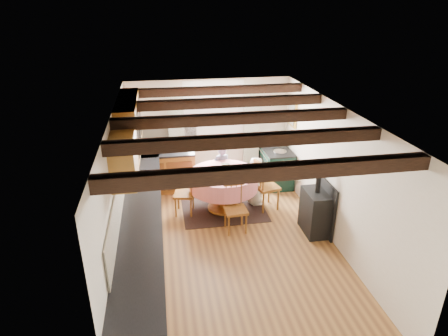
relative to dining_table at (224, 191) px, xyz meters
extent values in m
cube|color=#9F6D35|center=(-0.08, -1.30, -0.41)|extent=(3.60, 5.50, 0.00)
cube|color=white|center=(-0.08, -1.30, 1.99)|extent=(3.60, 5.50, 0.00)
cube|color=silver|center=(-0.08, 1.45, 0.79)|extent=(3.60, 0.00, 2.40)
cube|color=silver|center=(-0.08, -4.05, 0.79)|extent=(3.60, 0.00, 2.40)
cube|color=silver|center=(-1.88, -1.30, 0.79)|extent=(0.00, 5.50, 2.40)
cube|color=silver|center=(1.72, -1.30, 0.79)|extent=(0.00, 5.50, 2.40)
cube|color=black|center=(-0.08, -3.30, 1.90)|extent=(3.60, 0.16, 0.16)
cube|color=black|center=(-0.08, -2.30, 1.90)|extent=(3.60, 0.16, 0.16)
cube|color=black|center=(-0.08, -1.30, 1.90)|extent=(3.60, 0.16, 0.16)
cube|color=black|center=(-0.08, -0.30, 1.90)|extent=(3.60, 0.16, 0.16)
cube|color=black|center=(-0.08, 0.70, 1.90)|extent=(3.60, 0.16, 0.16)
cube|color=beige|center=(-1.86, -1.00, 0.79)|extent=(0.02, 4.50, 0.55)
cube|color=beige|center=(-1.08, 1.43, 0.79)|extent=(1.40, 0.02, 0.55)
cube|color=#A26922|center=(-1.58, -1.30, 0.03)|extent=(0.60, 5.30, 0.88)
cube|color=#A26922|center=(-1.13, 1.15, 0.03)|extent=(1.30, 0.60, 0.88)
cube|color=black|center=(-1.56, -1.30, 0.49)|extent=(0.64, 5.30, 0.04)
cube|color=black|center=(-1.13, 1.13, 0.49)|extent=(1.30, 0.64, 0.04)
cube|color=#A26922|center=(-1.71, -0.10, 1.54)|extent=(0.34, 1.80, 0.90)
cube|color=#A26922|center=(-1.71, -1.60, 1.49)|extent=(0.34, 0.90, 0.70)
cube|color=white|center=(0.02, 1.43, 1.19)|extent=(1.34, 0.03, 1.54)
cube|color=white|center=(0.02, 1.44, 1.19)|extent=(1.20, 0.01, 1.40)
cube|color=white|center=(-0.83, 1.35, 0.69)|extent=(0.35, 0.10, 2.10)
cube|color=white|center=(0.87, 1.35, 0.69)|extent=(0.35, 0.10, 2.10)
cylinder|color=black|center=(0.02, 1.35, 1.79)|extent=(2.00, 0.03, 0.03)
cube|color=gold|center=(1.69, 1.00, 1.29)|extent=(0.04, 0.50, 0.60)
cylinder|color=silver|center=(0.97, 1.42, 1.29)|extent=(0.30, 0.02, 0.30)
cube|color=black|center=(0.00, 0.00, -0.41)|extent=(1.68, 1.30, 0.01)
imported|color=#4F4D63|center=(0.07, 0.71, 0.16)|extent=(0.48, 0.39, 1.15)
imported|color=silver|center=(0.69, 0.14, 0.10)|extent=(0.33, 0.51, 1.03)
imported|color=silver|center=(-0.29, 0.02, 0.44)|extent=(0.27, 0.27, 0.05)
imported|color=silver|center=(0.08, 0.26, 0.44)|extent=(0.25, 0.25, 0.06)
imported|color=silver|center=(0.12, -0.25, 0.46)|extent=(0.12, 0.12, 0.09)
cylinder|color=#262628|center=(-1.30, 1.08, 0.61)|extent=(0.13, 0.13, 0.22)
cylinder|color=#262628|center=(-0.96, 1.13, 0.60)|extent=(0.17, 0.17, 0.19)
cylinder|color=#262628|center=(-0.89, 1.11, 0.63)|extent=(0.09, 0.09, 0.25)
camera|label=1|loc=(-1.16, -6.85, 3.54)|focal=31.00mm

